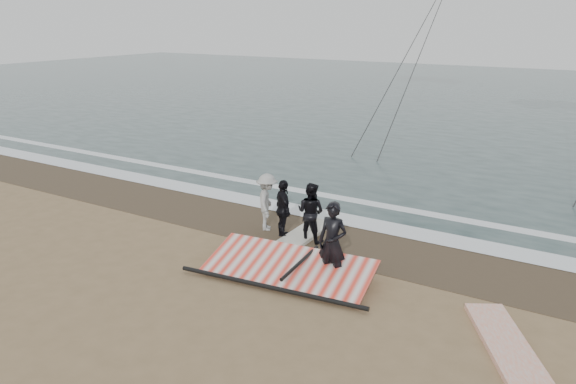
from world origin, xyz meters
name	(u,v)px	position (x,y,z in m)	size (l,w,h in m)	color
ground	(271,325)	(0.00, 0.00, 0.00)	(120.00, 120.00, 0.00)	#8C704C
sea	(540,103)	(0.00, 33.00, 0.01)	(120.00, 54.00, 0.02)	#233838
wet_sand	(367,245)	(0.00, 4.50, 0.01)	(120.00, 2.80, 0.01)	#4C3D2B
foam_near	(388,228)	(0.00, 5.90, 0.03)	(120.00, 0.90, 0.01)	white
foam_far	(409,210)	(0.00, 7.60, 0.03)	(120.00, 0.45, 0.01)	white
man_main	(332,242)	(0.13, 2.26, 0.91)	(0.66, 0.44, 1.82)	black
board_white	(505,343)	(3.93, 1.60, 0.05)	(0.74, 2.64, 0.11)	silver
board_cream	(302,236)	(-1.69, 4.09, 0.05)	(0.68, 2.57, 0.11)	beige
trio_cluster	(285,207)	(-2.16, 4.03, 0.79)	(2.29, 1.33, 1.58)	black
sail_rig	(289,267)	(-0.82, 2.03, 0.19)	(4.37, 2.10, 0.50)	black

